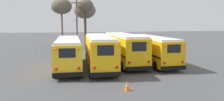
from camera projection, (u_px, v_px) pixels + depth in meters
ground_plane at (112, 65)px, 23.32m from camera, size 160.00×160.00×0.00m
school_bus_0 at (68, 52)px, 21.73m from camera, size 2.70×10.44×2.98m
school_bus_1 at (99, 51)px, 21.82m from camera, size 3.00×10.55×3.24m
school_bus_2 at (124, 48)px, 24.17m from camera, size 2.55×10.47×3.27m
school_bus_3 at (151, 49)px, 24.45m from camera, size 2.57×10.68×3.01m
utility_pole at (77, 22)px, 35.18m from camera, size 1.80×0.25×8.70m
bare_tree_0 at (85, 11)px, 41.23m from camera, size 4.12×4.12×8.35m
bare_tree_1 at (62, 7)px, 36.46m from camera, size 3.43×3.43×8.50m
bare_tree_2 at (85, 6)px, 37.22m from camera, size 2.79×2.79×8.51m
fence_line at (101, 48)px, 30.38m from camera, size 17.13×0.06×1.42m
traffic_cone at (127, 86)px, 14.65m from camera, size 0.36×0.36×0.67m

